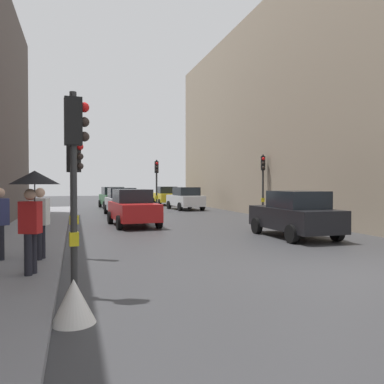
{
  "coord_description": "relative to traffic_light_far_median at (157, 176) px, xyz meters",
  "views": [
    {
      "loc": [
        -5.42,
        -7.66,
        2.03
      ],
      "look_at": [
        0.1,
        10.68,
        1.63
      ],
      "focal_mm": 36.57,
      "sensor_mm": 36.0,
      "label": 1
    }
  ],
  "objects": [
    {
      "name": "building_facade_right",
      "position": [
        11.5,
        -3.87,
        4.08
      ],
      "size": [
        12.0,
        31.28,
        13.33
      ],
      "primitive_type": "cube",
      "color": "gray",
      "rests_on": "ground"
    },
    {
      "name": "traffic_light_far_median",
      "position": [
        0.0,
        0.0,
        0.0
      ],
      "size": [
        0.24,
        0.43,
        3.75
      ],
      "color": "#2D2D2D",
      "rests_on": "ground"
    },
    {
      "name": "car_white_compact",
      "position": [
        2.64,
        1.74,
        -1.71
      ],
      "size": [
        2.27,
        4.33,
        1.76
      ],
      "color": "silver",
      "rests_on": "ground"
    },
    {
      "name": "pedestrian_with_umbrella",
      "position": [
        -6.47,
        -19.05,
        -0.74
      ],
      "size": [
        1.0,
        1.0,
        2.14
      ],
      "color": "black",
      "rests_on": "sidewalk_kerb"
    },
    {
      "name": "car_silver_hatchback",
      "position": [
        -2.73,
        -2.19,
        -1.71
      ],
      "size": [
        2.1,
        4.24,
        1.76
      ],
      "color": "#BCBCC1",
      "rests_on": "ground"
    },
    {
      "name": "car_green_estate",
      "position": [
        -2.59,
        5.51,
        -1.71
      ],
      "size": [
        2.24,
        4.31,
        1.76
      ],
      "color": "#2D6038",
      "rests_on": "ground"
    },
    {
      "name": "traffic_light_near_right",
      "position": [
        -5.65,
        -16.67,
        -0.32
      ],
      "size": [
        0.44,
        0.37,
        3.28
      ],
      "color": "#2D2D2D",
      "rests_on": "ground"
    },
    {
      "name": "car_red_sedan",
      "position": [
        -2.97,
        -8.85,
        -1.71
      ],
      "size": [
        2.23,
        4.3,
        1.76
      ],
      "color": "red",
      "rests_on": "ground"
    },
    {
      "name": "sidewalk_kerb",
      "position": [
        -7.29,
        -14.0,
        -2.5
      ],
      "size": [
        2.64,
        40.0,
        0.16
      ],
      "primitive_type": "cube",
      "color": "gray",
      "rests_on": "ground"
    },
    {
      "name": "warning_sign_triangle",
      "position": [
        -5.68,
        -21.76,
        -2.26
      ],
      "size": [
        0.64,
        0.64,
        0.65
      ],
      "primitive_type": "cone",
      "color": "silver",
      "rests_on": "ground"
    },
    {
      "name": "traffic_light_near_left",
      "position": [
        -5.65,
        -20.42,
        -0.06
      ],
      "size": [
        0.44,
        0.26,
        3.65
      ],
      "color": "#2D2D2D",
      "rests_on": "ground"
    },
    {
      "name": "ground_plane",
      "position": [
        -0.24,
        -20.0,
        -2.58
      ],
      "size": [
        120.0,
        120.0,
        0.0
      ],
      "primitive_type": "plane",
      "color": "#38383A"
    },
    {
      "name": "car_yellow_taxi",
      "position": [
        2.71,
        8.75,
        -1.71
      ],
      "size": [
        2.03,
        4.21,
        1.76
      ],
      "color": "yellow",
      "rests_on": "ground"
    },
    {
      "name": "pedestrian_with_black_backpack",
      "position": [
        -6.52,
        -17.32,
        -1.42
      ],
      "size": [
        0.66,
        0.46,
        1.77
      ],
      "color": "black",
      "rests_on": "sidewalk_kerb"
    },
    {
      "name": "car_dark_suv",
      "position": [
        2.32,
        -14.67,
        -1.71
      ],
      "size": [
        2.04,
        4.21,
        1.76
      ],
      "color": "black",
      "rests_on": "ground"
    },
    {
      "name": "traffic_light_mid_street",
      "position": [
        5.19,
        -6.4,
        0.02
      ],
      "size": [
        0.33,
        0.45,
        3.78
      ],
      "color": "#2D2D2D",
      "rests_on": "ground"
    }
  ]
}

